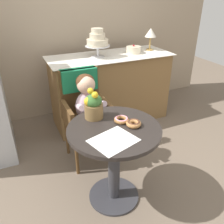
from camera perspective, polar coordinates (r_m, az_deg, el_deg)
The scene contains 13 objects.
ground_plane at distance 2.26m, azimuth 0.45°, elevation -19.50°, with size 8.00×8.00×0.00m, color #6B5B4C.
back_wall at distance 3.31m, azimuth -14.11°, elevation 21.82°, with size 4.80×0.10×2.70m, color tan.
cafe_table at distance 1.91m, azimuth 0.50°, elevation -9.17°, with size 0.72×0.72×0.72m.
wicker_chair at distance 2.39m, azimuth -6.99°, elevation 2.48°, with size 0.42×0.45×0.95m.
seated_child at distance 2.24m, azimuth -5.80°, elevation 1.80°, with size 0.27×0.32×0.73m.
paper_napkin at distance 1.65m, azimuth 0.37°, elevation -6.86°, with size 0.30×0.25×0.00m, color white.
donut_front at distance 1.86m, azimuth 2.27°, elevation -1.80°, with size 0.12×0.12×0.03m.
donut_mid at distance 1.81m, azimuth 5.22°, elevation -2.71°, with size 0.12×0.12×0.04m.
flower_vase at distance 1.88m, azimuth -4.49°, elevation 1.52°, with size 0.15×0.15×0.25m.
display_counter at distance 3.17m, azimuth -0.37°, elevation 5.62°, with size 1.56×0.62×0.90m.
tiered_cake_stand at distance 2.93m, azimuth -3.52°, elevation 16.79°, with size 0.30×0.30×0.33m.
round_layer_cake at distance 3.15m, azimuth 5.18°, elevation 14.68°, with size 0.19×0.19×0.11m.
table_lamp at distance 3.29m, azimuth 9.26°, elevation 18.11°, with size 0.15×0.15×0.28m.
Camera 1 is at (-0.65, -1.38, 1.67)m, focal length 38.08 mm.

